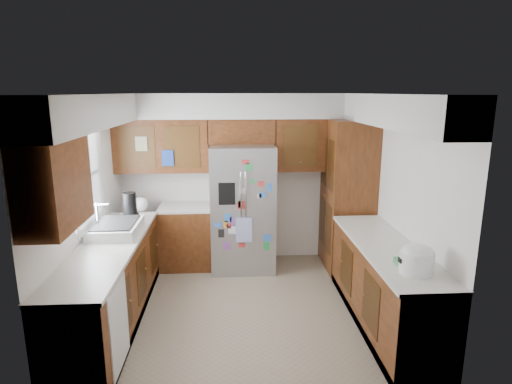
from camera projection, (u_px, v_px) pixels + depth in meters
floor at (246, 306)px, 5.16m from camera, size 3.60×3.60×0.00m
room_shell at (235, 152)px, 5.09m from camera, size 3.64×3.24×2.52m
left_counter_run at (130, 275)px, 5.00m from camera, size 1.36×3.20×0.92m
right_counter_run at (384, 288)px, 4.69m from camera, size 0.63×2.25×0.92m
pantry at (347, 195)px, 6.12m from camera, size 0.60×0.90×2.15m
fridge at (243, 208)px, 6.12m from camera, size 0.90×0.79×1.80m
bridge_cabinet at (242, 131)px, 6.09m from camera, size 0.96×0.34×0.35m
fridge_top_items at (235, 110)px, 6.04m from camera, size 0.69×0.31×0.26m
sink_assembly at (116, 228)px, 4.94m from camera, size 0.52×0.70×0.37m
left_counter_clutter at (134, 206)px, 5.64m from camera, size 0.33×0.94×0.38m
rice_cooker at (417, 258)px, 3.85m from camera, size 0.32×0.31×0.27m
paper_towel at (416, 259)px, 3.88m from camera, size 0.11×0.11×0.24m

